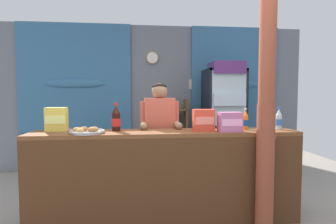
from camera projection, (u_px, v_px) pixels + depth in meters
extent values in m
plane|color=gray|center=(163.00, 200.00, 3.58)|extent=(7.53, 7.53, 0.00)
cube|color=slate|center=(155.00, 98.00, 5.15)|extent=(5.62, 0.12, 2.64)
cube|color=teal|center=(75.00, 78.00, 4.89)|extent=(1.96, 0.04, 1.94)
ellipsoid|color=teal|center=(75.00, 83.00, 4.87)|extent=(1.08, 0.10, 0.16)
cube|color=teal|center=(235.00, 79.00, 5.20)|extent=(1.67, 0.04, 1.94)
ellipsoid|color=teal|center=(235.00, 84.00, 5.19)|extent=(0.92, 0.10, 0.16)
cylinder|color=tan|center=(152.00, 58.00, 5.02)|extent=(0.22, 0.03, 0.22)
cylinder|color=white|center=(152.00, 58.00, 5.01)|extent=(0.19, 0.01, 0.19)
cube|color=beige|center=(195.00, 84.00, 5.14)|extent=(0.24, 0.02, 0.18)
cube|color=brown|center=(166.00, 133.00, 2.95)|extent=(2.85, 0.46, 0.04)
cube|color=#4E2E18|center=(168.00, 184.00, 2.77)|extent=(2.85, 0.04, 0.95)
cube|color=#4E2E18|center=(32.00, 182.00, 2.84)|extent=(0.08, 0.42, 0.95)
cube|color=#4E2E18|center=(286.00, 174.00, 3.13)|extent=(0.08, 0.42, 0.95)
cylinder|color=brown|center=(265.00, 168.00, 2.76)|extent=(0.18, 0.18, 1.28)
cylinder|color=brown|center=(268.00, 38.00, 2.68)|extent=(0.16, 0.16, 1.28)
ellipsoid|color=brown|center=(273.00, 137.00, 2.75)|extent=(0.06, 0.05, 0.08)
cube|color=black|center=(219.00, 121.00, 5.00)|extent=(0.65, 0.04, 1.81)
cube|color=black|center=(206.00, 122.00, 4.70)|extent=(0.04, 0.57, 1.81)
cube|color=black|center=(240.00, 122.00, 4.77)|extent=(0.04, 0.57, 1.81)
cube|color=black|center=(224.00, 71.00, 4.68)|extent=(0.65, 0.57, 0.04)
cube|color=black|center=(223.00, 172.00, 4.79)|extent=(0.65, 0.57, 0.08)
cube|color=silver|center=(229.00, 121.00, 4.46)|extent=(0.59, 0.02, 1.65)
cylinder|color=#B7B7BC|center=(245.00, 124.00, 4.46)|extent=(0.02, 0.02, 0.40)
cube|color=silver|center=(223.00, 136.00, 4.75)|extent=(0.57, 0.49, 0.02)
cube|color=black|center=(225.00, 130.00, 4.63)|extent=(0.53, 0.45, 0.20)
cube|color=silver|center=(224.00, 106.00, 4.72)|extent=(0.57, 0.49, 0.02)
cube|color=silver|center=(226.00, 99.00, 4.60)|extent=(0.53, 0.45, 0.20)
cube|color=silver|center=(224.00, 75.00, 4.69)|extent=(0.57, 0.49, 0.02)
cube|color=#56286B|center=(226.00, 68.00, 4.57)|extent=(0.53, 0.45, 0.20)
cube|color=brown|center=(161.00, 136.00, 4.89)|extent=(0.04, 0.28, 1.31)
cube|color=brown|center=(186.00, 135.00, 4.94)|extent=(0.04, 0.28, 1.31)
cube|color=brown|center=(174.00, 110.00, 4.88)|extent=(0.44, 0.28, 0.02)
cylinder|color=#56286B|center=(170.00, 106.00, 4.87)|extent=(0.05, 0.05, 0.10)
cylinder|color=#75C64C|center=(177.00, 105.00, 4.88)|extent=(0.06, 0.06, 0.15)
cube|color=brown|center=(174.00, 132.00, 4.91)|extent=(0.44, 0.28, 0.02)
cylinder|color=#56286B|center=(170.00, 128.00, 4.90)|extent=(0.07, 0.07, 0.13)
cylinder|color=#56286B|center=(177.00, 128.00, 4.91)|extent=(0.06, 0.06, 0.11)
cube|color=brown|center=(174.00, 153.00, 4.93)|extent=(0.44, 0.28, 0.02)
cylinder|color=#75C64C|center=(170.00, 150.00, 4.92)|extent=(0.06, 0.06, 0.12)
cylinder|color=#56286B|center=(177.00, 150.00, 4.93)|extent=(0.07, 0.07, 0.11)
cube|color=silver|center=(72.00, 159.00, 3.99)|extent=(0.54, 0.54, 0.04)
cube|color=silver|center=(79.00, 142.00, 4.17)|extent=(0.41, 0.15, 0.40)
cylinder|color=silver|center=(53.00, 178.00, 3.84)|extent=(0.04, 0.04, 0.44)
cylinder|color=silver|center=(79.00, 179.00, 3.78)|extent=(0.04, 0.04, 0.44)
cylinder|color=silver|center=(67.00, 170.00, 4.22)|extent=(0.04, 0.04, 0.44)
cylinder|color=silver|center=(91.00, 171.00, 4.16)|extent=(0.04, 0.04, 0.44)
cube|color=silver|center=(59.00, 151.00, 4.01)|extent=(0.14, 0.39, 0.03)
cube|color=silver|center=(85.00, 152.00, 3.95)|extent=(0.14, 0.39, 0.03)
cylinder|color=#28282D|center=(153.00, 174.00, 3.37)|extent=(0.11, 0.11, 0.82)
cylinder|color=#28282D|center=(166.00, 173.00, 3.38)|extent=(0.11, 0.11, 0.82)
cube|color=#D15B47|center=(160.00, 119.00, 3.33)|extent=(0.36, 0.20, 0.52)
sphere|color=#997051|center=(159.00, 91.00, 3.31)|extent=(0.19, 0.19, 0.19)
ellipsoid|color=black|center=(159.00, 87.00, 3.32)|extent=(0.18, 0.18, 0.10)
cylinder|color=#D15B47|center=(143.00, 113.00, 3.31)|extent=(0.08, 0.08, 0.27)
cylinder|color=#997051|center=(143.00, 125.00, 3.17)|extent=(0.07, 0.26, 0.07)
sphere|color=#997051|center=(144.00, 126.00, 3.04)|extent=(0.08, 0.08, 0.08)
cylinder|color=#D15B47|center=(176.00, 112.00, 3.35)|extent=(0.08, 0.08, 0.27)
cylinder|color=#997051|center=(177.00, 125.00, 3.21)|extent=(0.07, 0.26, 0.07)
sphere|color=#997051|center=(179.00, 126.00, 3.08)|extent=(0.08, 0.08, 0.08)
cylinder|color=black|center=(116.00, 122.00, 2.95)|extent=(0.09, 0.09, 0.19)
cone|color=black|center=(116.00, 110.00, 2.94)|extent=(0.09, 0.09, 0.09)
cylinder|color=red|center=(116.00, 104.00, 2.94)|extent=(0.04, 0.04, 0.03)
cylinder|color=red|center=(116.00, 122.00, 2.95)|extent=(0.09, 0.09, 0.08)
cylinder|color=silver|center=(279.00, 122.00, 3.10)|extent=(0.07, 0.07, 0.16)
cone|color=silver|center=(279.00, 112.00, 3.10)|extent=(0.07, 0.07, 0.07)
cylinder|color=blue|center=(279.00, 108.00, 3.09)|extent=(0.03, 0.03, 0.03)
cylinder|color=blue|center=(279.00, 122.00, 3.10)|extent=(0.07, 0.07, 0.07)
cylinder|color=orange|center=(245.00, 123.00, 3.08)|extent=(0.06, 0.06, 0.15)
cone|color=orange|center=(245.00, 113.00, 3.07)|extent=(0.06, 0.06, 0.07)
cylinder|color=white|center=(246.00, 109.00, 3.07)|extent=(0.03, 0.03, 0.02)
cylinder|color=#194C99|center=(245.00, 123.00, 3.08)|extent=(0.06, 0.06, 0.07)
cube|color=#B76699|center=(230.00, 122.00, 2.89)|extent=(0.24, 0.14, 0.21)
cube|color=#F7A5D8|center=(232.00, 123.00, 2.82)|extent=(0.21, 0.00, 0.07)
cube|color=#E5422D|center=(203.00, 120.00, 2.96)|extent=(0.22, 0.13, 0.23)
cube|color=#FF826D|center=(205.00, 121.00, 2.89)|extent=(0.20, 0.00, 0.08)
cube|color=#EAD14C|center=(56.00, 119.00, 2.94)|extent=(0.22, 0.11, 0.25)
cube|color=#FFFF8C|center=(55.00, 120.00, 2.88)|extent=(0.20, 0.00, 0.09)
cylinder|color=#BCBCC1|center=(87.00, 132.00, 2.78)|extent=(0.33, 0.33, 0.02)
torus|color=#BCBCC1|center=(87.00, 131.00, 2.78)|extent=(0.35, 0.35, 0.02)
ellipsoid|color=#B2753D|center=(93.00, 129.00, 2.79)|extent=(0.11, 0.07, 0.05)
ellipsoid|color=#C68947|center=(94.00, 129.00, 2.87)|extent=(0.07, 0.07, 0.04)
ellipsoid|color=#B2753D|center=(84.00, 129.00, 2.83)|extent=(0.09, 0.08, 0.05)
ellipsoid|color=#C68947|center=(77.00, 130.00, 2.76)|extent=(0.10, 0.07, 0.05)
ellipsoid|color=tan|center=(80.00, 131.00, 2.68)|extent=(0.08, 0.06, 0.05)
ellipsoid|color=#A36638|center=(92.00, 130.00, 2.70)|extent=(0.09, 0.07, 0.05)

